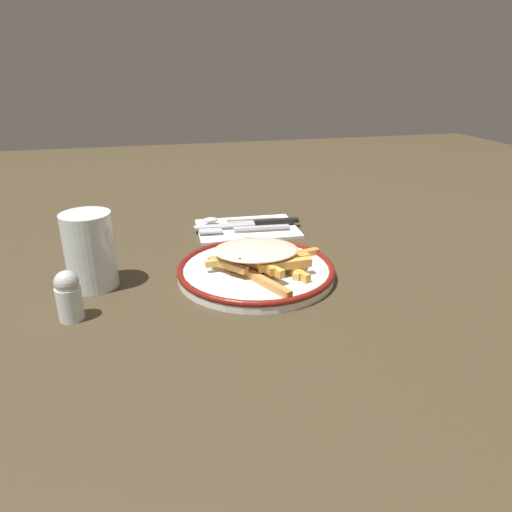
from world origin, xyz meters
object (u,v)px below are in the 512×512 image
at_px(napkin, 247,227).
at_px(water_glass, 90,251).
at_px(salt_shaker, 69,295).
at_px(fries_heap, 263,256).
at_px(knife, 256,223).
at_px(fork, 244,229).
at_px(plate, 256,270).
at_px(spoon, 227,220).

relative_size(napkin, water_glass, 1.73).
relative_size(water_glass, salt_shaker, 1.66).
bearing_deg(napkin, fries_heap, 173.26).
bearing_deg(knife, fork, 130.08).
distance_m(fork, knife, 0.04).
xyz_separation_m(knife, water_glass, (-0.19, 0.30, 0.04)).
relative_size(fries_heap, knife, 0.92).
relative_size(napkin, fork, 1.11).
relative_size(plate, spoon, 1.60).
height_order(plate, fork, plate).
bearing_deg(fries_heap, salt_shaker, 103.05).
bearing_deg(plate, water_glass, 83.79).
distance_m(fries_heap, knife, 0.23).
distance_m(knife, spoon, 0.06).
relative_size(napkin, knife, 0.93).
bearing_deg(fork, knife, -49.92).
relative_size(knife, salt_shaker, 3.10).
bearing_deg(water_glass, plate, -96.21).
relative_size(fork, salt_shaker, 2.60).
height_order(plate, knife, plate).
bearing_deg(water_glass, salt_shaker, 166.91).
relative_size(fork, knife, 0.84).
height_order(napkin, water_glass, water_glass).
distance_m(napkin, spoon, 0.05).
bearing_deg(napkin, salt_shaker, 133.52).
height_order(fork, knife, knife).
distance_m(spoon, salt_shaker, 0.41).
xyz_separation_m(fries_heap, salt_shaker, (-0.06, 0.27, -0.00)).
distance_m(fries_heap, spoon, 0.25).
bearing_deg(fork, napkin, -24.25).
bearing_deg(fries_heap, fork, -4.11).
height_order(napkin, salt_shaker, salt_shaker).
xyz_separation_m(napkin, water_glass, (-0.19, 0.28, 0.05)).
height_order(fork, salt_shaker, salt_shaker).
relative_size(plate, water_glass, 2.17).
distance_m(fork, spoon, 0.06).
distance_m(napkin, knife, 0.02).
height_order(fries_heap, napkin, fries_heap).
bearing_deg(spoon, salt_shaker, 140.01).
bearing_deg(plate, napkin, -9.40).
height_order(spoon, water_glass, water_glass).
bearing_deg(salt_shaker, knife, -48.31).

